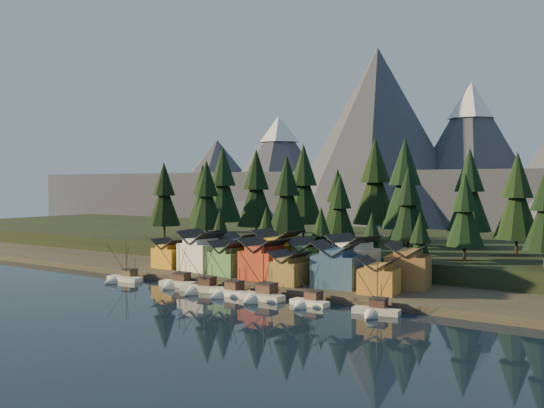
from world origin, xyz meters
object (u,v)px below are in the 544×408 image
Objects in this scene: boat_1 at (175,277)px; house_front_0 at (170,253)px; boat_3 at (226,286)px; boat_5 at (307,296)px; boat_0 at (121,274)px; boat_4 at (259,289)px; house_back_0 at (202,247)px; house_front_1 at (202,250)px; boat_2 at (200,283)px; house_back_1 at (239,250)px; boat_6 at (375,304)px.

house_front_0 is at bearing 128.19° from boat_1.
boat_5 is at bearing 5.84° from boat_3.
boat_0 is 0.85× the size of boat_4.
house_back_0 is (-47.62, 22.98, 4.72)m from boat_5.
house_front_1 reaches higher than boat_1.
house_back_0 is (-19.96, 23.57, 4.59)m from boat_2.
boat_1 is at bearing -70.75° from house_back_0.
house_back_1 reaches higher than boat_0.
boat_2 is at bearing -33.00° from house_front_0.
house_front_1 is 9.75m from house_back_1.
boat_6 is at bearing -12.89° from house_front_0.
boat_2 is at bearing -21.32° from boat_1.
boat_0 is at bearing -89.50° from house_front_0.
house_back_0 is (-10.68, 21.60, 4.46)m from boat_1.
boat_4 reaches higher than boat_0.
boat_2 reaches higher than boat_3.
house_front_0 is at bearing 156.61° from boat_4.
boat_2 is 30.82m from house_front_0.
boat_1 is at bearing 160.00° from boat_2.
boat_0 is 1.03× the size of boat_6.
house_back_0 is (-36.68, 24.05, 4.22)m from boat_4.
boat_1 is at bearing -179.74° from boat_5.
house_back_1 is at bearing 51.27° from house_front_1.
boat_1 is 1.12× the size of boat_5.
boat_0 is 1.05× the size of boat_5.
house_front_0 is 0.74× the size of house_front_1.
boat_3 is at bearing -26.64° from house_front_0.
house_back_1 is (0.67, 23.17, 4.19)m from boat_1.
boat_2 is at bearing -3.13° from boat_0.
boat_4 is 1.33× the size of house_back_1.
house_back_1 is (16.93, 25.26, 4.49)m from boat_0.
house_back_0 is (-27.82, 23.76, 4.47)m from boat_3.
boat_5 is 44.03m from house_back_1.
house_back_1 reaches higher than boat_1.
boat_0 is 25.54m from boat_2.
boat_4 is at bearing -25.27° from house_front_1.
boat_0 is 33.40m from boat_3.
boat_4 is (26.00, -2.44, 0.24)m from boat_1.
house_front_1 reaches higher than house_front_0.
boat_6 reaches higher than house_front_0.
boat_5 is at bearing -6.84° from boat_2.
house_front_0 is (-67.66, 15.99, 3.60)m from boat_6.
boat_2 is (9.28, -1.96, -0.13)m from boat_1.
boat_0 is at bearing 172.15° from boat_6.
house_front_1 is 7.19m from house_back_0.
boat_4 is at bearing -3.89° from boat_0.
boat_2 is at bearing -177.85° from boat_3.
boat_4 is at bearing -49.00° from house_back_1.
boat_4 reaches higher than boat_6.
boat_1 reaches higher than boat_5.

